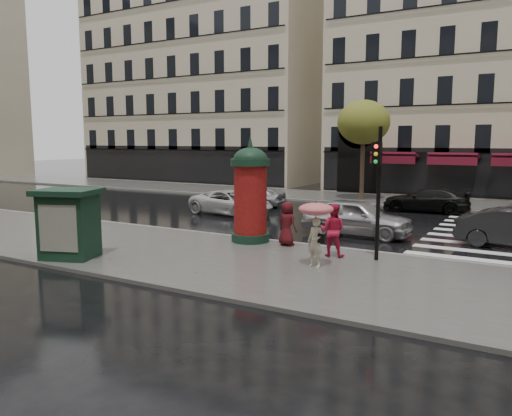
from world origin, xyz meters
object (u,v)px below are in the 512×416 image
Objects in this scene: woman_umbrella at (316,224)px; morris_column at (250,191)px; car_silver at (357,217)px; woman_red at (333,230)px; newsstand at (69,223)px; car_black at (426,200)px; car_far_silver at (254,196)px; man_burgundy at (287,224)px; traffic_light at (378,180)px; car_white at (231,203)px.

woman_umbrella is 0.50× the size of morris_column.
woman_red is at bearing -170.41° from car_silver.
newsstand reaches higher than car_black.
car_far_silver is at bearing 56.09° from car_silver.
man_burgundy reaches higher than car_far_silver.
traffic_light reaches higher than woman_umbrella.
woman_red is 13.95m from car_far_silver.
car_silver is (6.83, 9.19, -0.52)m from newsstand.
traffic_light is 1.85× the size of newsstand.
traffic_light is (3.58, -0.68, 1.81)m from man_burgundy.
man_burgundy is 4.05m from car_silver.
newsstand is at bearing 144.43° from car_silver.
car_black reaches higher than car_white.
car_silver is (-0.69, 4.60, -0.23)m from woman_red.
car_white is 1.02× the size of car_black.
traffic_light is (1.38, 1.76, 1.27)m from woman_umbrella.
traffic_light is 15.00m from car_far_silver.
car_far_silver is at bearing 96.16° from newsstand.
car_black is at bearing 71.88° from morris_column.
newsstand is (-7.60, -2.95, -0.18)m from woman_umbrella.
woman_umbrella reaches higher than car_silver.
car_far_silver is (-8.46, 5.92, -0.13)m from car_silver.
car_far_silver is at bearing 119.30° from morris_column.
man_burgundy is at bearing 33.46° from car_far_silver.
morris_column is 0.95× the size of traffic_light.
traffic_light is at bearing -153.28° from car_silver.
morris_column is 6.66m from newsstand.
man_burgundy is at bearing -0.00° from morris_column.
traffic_light is at bearing 27.71° from newsstand.
man_burgundy is 0.38× the size of traffic_light.
woman_umbrella is at bearing 146.22° from man_burgundy.
woman_umbrella reaches higher than car_black.
traffic_light reaches higher than car_silver.
newsstand is 15.21m from car_far_silver.
car_silver is at bearing 53.36° from newsstand.
car_far_silver is (-7.03, 9.71, -0.29)m from man_burgundy.
woman_red reaches higher than car_white.
man_burgundy is at bearing 131.94° from woman_umbrella.
morris_column is (-1.58, 0.00, 1.14)m from man_burgundy.
car_far_silver is at bearing 135.60° from traffic_light.
car_white is (-10.02, 6.86, -2.08)m from traffic_light.
morris_column is 0.85× the size of car_white.
woman_red is 0.39× the size of car_silver.
car_black reaches higher than car_far_silver.
woman_umbrella reaches higher than car_far_silver.
woman_umbrella is 15.07m from car_black.
car_far_silver is (-9.57, -2.89, -0.03)m from car_black.
car_white is at bearing -29.52° from man_burgundy.
woman_red reaches higher than man_burgundy.
car_white is (-7.87, 2.39, -0.12)m from car_silver.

